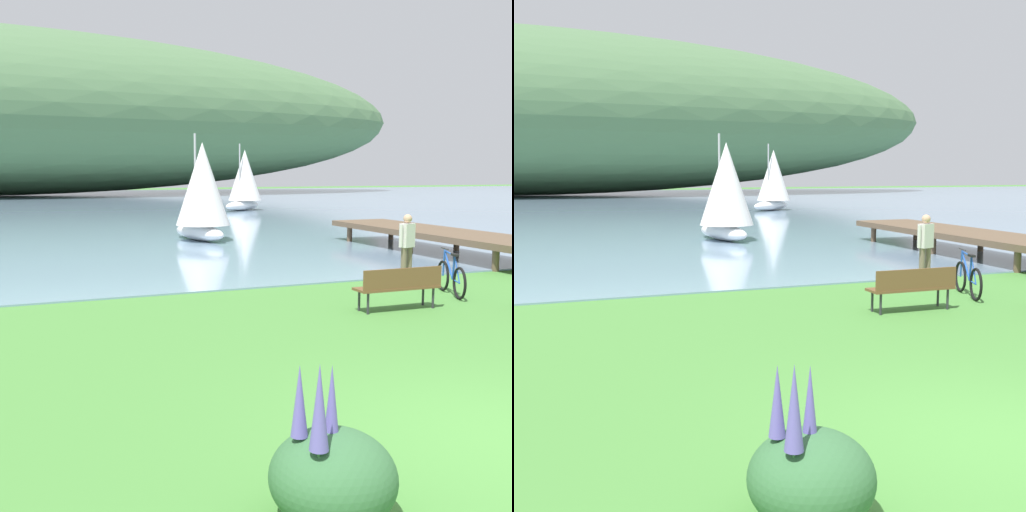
% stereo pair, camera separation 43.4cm
% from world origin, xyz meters
% --- Properties ---
extents(ground_plane, '(200.00, 200.00, 0.00)m').
position_xyz_m(ground_plane, '(0.00, 0.00, 0.00)').
color(ground_plane, '#478438').
extents(bay_water, '(180.00, 80.00, 0.04)m').
position_xyz_m(bay_water, '(0.00, 48.97, 0.02)').
color(bay_water, '#7A99B2').
rests_on(bay_water, ground).
extents(park_bench_near_camera, '(1.80, 0.50, 0.88)m').
position_xyz_m(park_bench_near_camera, '(2.57, 5.67, 0.52)').
color(park_bench_near_camera, brown).
rests_on(park_bench_near_camera, ground).
extents(bicycle_leaning_near_bench, '(0.63, 1.69, 1.01)m').
position_xyz_m(bicycle_leaning_near_bench, '(4.59, 6.60, 0.40)').
color(bicycle_leaning_near_bench, black).
rests_on(bicycle_leaning_near_bench, ground).
extents(person_at_shoreline, '(0.58, 0.34, 1.71)m').
position_xyz_m(person_at_shoreline, '(4.71, 8.47, 0.98)').
color(person_at_shoreline, '#72604C').
rests_on(person_at_shoreline, ground).
extents(echium_bush_mid_cluster, '(1.02, 1.02, 1.39)m').
position_xyz_m(echium_bush_mid_cluster, '(-2.52, -0.83, 0.41)').
color(echium_bush_mid_cluster, '#386B3D').
rests_on(echium_bush_mid_cluster, ground).
extents(sailboat_mid_bay, '(3.82, 3.49, 4.61)m').
position_xyz_m(sailboat_mid_bay, '(11.57, 37.56, 2.21)').
color(sailboat_mid_bay, white).
rests_on(sailboat_mid_bay, bay_water).
extents(sailboat_toward_hillside, '(2.48, 3.71, 4.22)m').
position_xyz_m(sailboat_toward_hillside, '(2.75, 19.35, 2.03)').
color(sailboat_toward_hillside, white).
rests_on(sailboat_toward_hillside, bay_water).
extents(pier_dock, '(2.40, 10.00, 0.80)m').
position_xyz_m(pier_dock, '(9.00, 12.97, 0.69)').
color(pier_dock, brown).
rests_on(pier_dock, ground).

